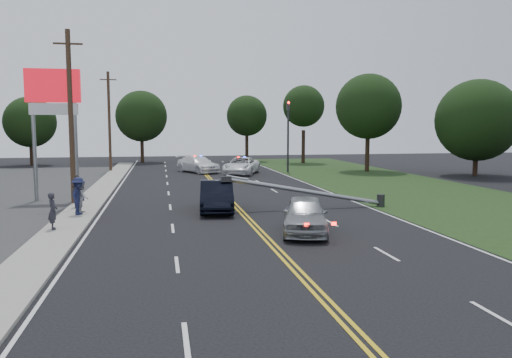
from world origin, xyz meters
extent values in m
plane|color=black|center=(0.00, 0.00, 0.00)|extent=(120.00, 120.00, 0.00)
cube|color=gray|center=(-8.40, 10.00, 0.06)|extent=(1.80, 70.00, 0.12)
cube|color=black|center=(13.50, 10.00, 0.01)|extent=(12.00, 80.00, 0.01)
cube|color=gold|center=(0.00, 10.00, 0.01)|extent=(0.36, 80.00, 0.00)
cylinder|color=gray|center=(-11.70, 14.00, 3.50)|extent=(0.24, 0.24, 7.00)
cylinder|color=gray|center=(-9.30, 14.00, 3.50)|extent=(0.24, 0.24, 7.00)
cube|color=#AE0B17|center=(-10.50, 14.00, 7.00)|extent=(3.20, 0.35, 2.00)
cube|color=white|center=(-10.50, 14.00, 5.60)|extent=(2.80, 0.30, 0.70)
cylinder|color=#2D2D30|center=(8.30, 30.00, 3.50)|extent=(0.20, 0.20, 7.00)
cube|color=#2D2D30|center=(8.30, 30.00, 6.60)|extent=(0.28, 0.28, 0.90)
sphere|color=#FF0C07|center=(8.30, 29.84, 6.90)|extent=(0.22, 0.22, 0.22)
cylinder|color=#2D2D30|center=(8.10, 8.00, 0.35)|extent=(0.44, 0.44, 0.70)
cylinder|color=gray|center=(3.67, 8.00, 0.98)|extent=(8.90, 0.24, 1.80)
cube|color=#2D2D30|center=(-0.76, 8.00, 1.76)|extent=(0.55, 0.32, 0.30)
cylinder|color=#382619|center=(-9.20, 12.00, 5.00)|extent=(0.28, 0.28, 10.00)
cube|color=#382619|center=(-9.20, 12.00, 9.20)|extent=(1.60, 0.10, 0.10)
cylinder|color=#382619|center=(-9.20, 34.00, 5.00)|extent=(0.28, 0.28, 10.00)
cube|color=#382619|center=(-9.20, 34.00, 9.20)|extent=(1.60, 0.10, 0.10)
cylinder|color=black|center=(-19.10, 44.14, 1.47)|extent=(0.44, 0.44, 2.95)
sphere|color=black|center=(-19.10, 44.14, 5.08)|extent=(5.90, 5.90, 5.90)
cylinder|color=black|center=(-6.50, 46.56, 1.70)|extent=(0.44, 0.44, 3.40)
sphere|color=black|center=(-6.50, 46.56, 5.85)|extent=(6.40, 6.40, 6.40)
cylinder|color=black|center=(6.97, 46.53, 1.73)|extent=(0.44, 0.44, 3.46)
sphere|color=black|center=(6.97, 46.53, 5.96)|extent=(5.30, 5.30, 5.30)
cylinder|color=black|center=(13.36, 41.96, 2.05)|extent=(0.44, 0.44, 4.11)
sphere|color=black|center=(13.36, 41.96, 7.08)|extent=(5.15, 5.15, 5.15)
cylinder|color=black|center=(16.49, 29.44, 1.91)|extent=(0.44, 0.44, 3.81)
sphere|color=black|center=(16.49, 29.44, 6.56)|extent=(6.56, 6.56, 6.56)
cylinder|color=black|center=(24.29, 22.93, 1.49)|extent=(0.44, 0.44, 2.97)
sphere|color=black|center=(24.29, 22.93, 5.12)|extent=(7.44, 7.44, 7.44)
imported|color=black|center=(-1.25, 8.27, 0.81)|extent=(2.19, 5.08, 1.63)
imported|color=#93979A|center=(1.85, 2.01, 0.78)|extent=(3.00, 4.93, 1.57)
imported|color=white|center=(3.38, 28.64, 0.81)|extent=(4.66, 6.43, 1.62)
imported|color=white|center=(-0.56, 31.40, 0.82)|extent=(4.62, 6.07, 1.64)
imported|color=#292931|center=(-8.78, 4.21, 0.92)|extent=(0.54, 0.67, 1.60)
imported|color=#ABABB0|center=(-8.16, 8.30, 0.94)|extent=(0.70, 0.85, 1.64)
imported|color=#1A1F43|center=(-8.26, 7.77, 1.07)|extent=(0.92, 1.34, 1.90)
imported|color=#4F453F|center=(-8.73, 10.24, 1.01)|extent=(0.71, 1.13, 1.79)
camera|label=1|loc=(-4.14, -18.26, 4.53)|focal=35.00mm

